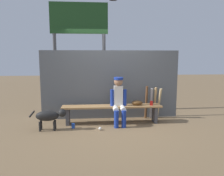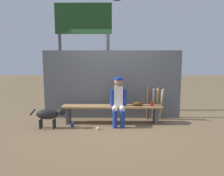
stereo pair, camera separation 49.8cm
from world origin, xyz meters
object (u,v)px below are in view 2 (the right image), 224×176
object	(u,v)px
dog	(50,114)
cup_on_ground	(72,125)
bat_wood_natural	(161,104)
cup_on_bench	(152,104)
baseball_glove	(138,103)
bat_aluminum_silver	(153,104)
player_seated	(118,99)
bat_wood_dark	(148,103)
baseball	(98,128)
dugout_bench	(112,109)
scoreboard	(85,32)
bat_wood_tan	(157,104)

from	to	relation	value
dog	cup_on_ground	bearing A→B (deg)	10.59
bat_wood_natural	cup_on_bench	xyz separation A→B (m)	(-0.31, -0.37, 0.09)
baseball_glove	bat_aluminum_silver	bearing A→B (deg)	37.90
player_seated	baseball_glove	world-z (taller)	player_seated
dog	bat_aluminum_silver	bearing A→B (deg)	16.89
player_seated	baseball_glove	bearing A→B (deg)	12.84
bat_wood_dark	cup_on_ground	size ratio (longest dim) A/B	8.20
cup_on_bench	dog	bearing A→B (deg)	-171.31
cup_on_ground	bat_aluminum_silver	bearing A→B (deg)	18.41
baseball	dugout_bench	bearing A→B (deg)	58.56
bat_aluminum_silver	baseball	world-z (taller)	bat_aluminum_silver
bat_aluminum_silver	scoreboard	xyz separation A→B (m)	(-1.91, 0.94, 1.99)
dugout_bench	bat_wood_tan	distance (m)	1.26
player_seated	bat_aluminum_silver	bearing A→B (deg)	26.38
player_seated	bat_wood_tan	distance (m)	1.17
player_seated	bat_wood_natural	world-z (taller)	player_seated
bat_wood_dark	bat_wood_tan	bearing A→B (deg)	6.06
bat_wood_tan	baseball	bearing A→B (deg)	-149.98
baseball	bat_aluminum_silver	bearing A→B (deg)	31.76
dugout_bench	scoreboard	world-z (taller)	scoreboard
cup_on_bench	bat_wood_natural	bearing A→B (deg)	50.24
bat_wood_dark	cup_on_ground	xyz separation A→B (m)	(-1.91, -0.66, -0.40)
cup_on_bench	dog	distance (m)	2.50
baseball_glove	dog	xyz separation A→B (m)	(-2.11, -0.42, -0.18)
scoreboard	dog	bearing A→B (deg)	-111.01
player_seated	baseball_glove	size ratio (longest dim) A/B	4.20
bat_wood_natural	scoreboard	bearing A→B (deg)	155.41
bat_wood_dark	cup_on_ground	bearing A→B (deg)	-160.97
bat_wood_natural	cup_on_ground	size ratio (longest dim) A/B	7.77
player_seated	bat_wood_dark	world-z (taller)	player_seated
bat_wood_dark	baseball_glove	bearing A→B (deg)	-133.55
baseball_glove	cup_on_bench	world-z (taller)	baseball_glove
baseball	cup_on_bench	world-z (taller)	cup_on_bench
baseball	cup_on_ground	bearing A→B (deg)	162.60
cup_on_ground	dog	size ratio (longest dim) A/B	0.13
dog	scoreboard	bearing A→B (deg)	68.99
bat_wood_dark	bat_aluminum_silver	size ratio (longest dim) A/B	1.07
player_seated	bat_aluminum_silver	xyz separation A→B (m)	(0.94, 0.47, -0.22)
bat_aluminum_silver	dog	bearing A→B (deg)	-163.11
dugout_bench	dog	world-z (taller)	dog
bat_wood_natural	baseball_glove	bearing A→B (deg)	-153.97
dugout_bench	cup_on_bench	world-z (taller)	cup_on_bench
bat_aluminum_silver	cup_on_bench	bearing A→B (deg)	-104.16
scoreboard	dog	world-z (taller)	scoreboard
baseball	cup_on_ground	size ratio (longest dim) A/B	0.67
cup_on_ground	dog	xyz separation A→B (m)	(-0.51, -0.10, 0.28)
baseball_glove	bat_wood_tan	xyz separation A→B (m)	(0.56, 0.36, -0.08)
dugout_bench	bat_aluminum_silver	size ratio (longest dim) A/B	2.99
bat_wood_natural	bat_wood_tan	bearing A→B (deg)	161.19
bat_wood_dark	bat_aluminum_silver	distance (m)	0.15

